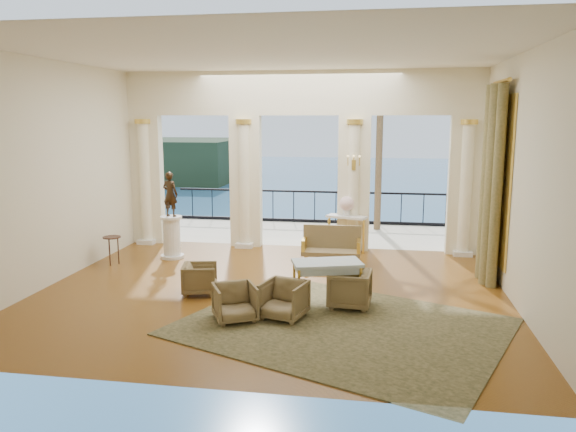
% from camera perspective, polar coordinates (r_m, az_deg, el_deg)
% --- Properties ---
extents(floor, '(9.00, 9.00, 0.00)m').
position_cam_1_polar(floor, '(11.03, -1.77, -7.74)').
color(floor, '#492709').
rests_on(floor, ground).
extents(room_walls, '(9.00, 9.00, 9.00)m').
position_cam_1_polar(room_walls, '(9.42, -3.18, 7.04)').
color(room_walls, '#ECE4C6').
rests_on(room_walls, ground).
extents(arcade, '(9.00, 0.56, 4.50)m').
position_cam_1_polar(arcade, '(14.30, 1.13, 6.90)').
color(arcade, '#EFE6C1').
rests_on(arcade, ground).
extents(terrace, '(10.00, 3.60, 0.10)m').
position_cam_1_polar(terrace, '(16.59, 2.07, -1.84)').
color(terrace, beige).
rests_on(terrace, ground).
extents(balustrade, '(9.00, 0.06, 1.03)m').
position_cam_1_polar(balustrade, '(18.07, 2.72, 0.62)').
color(balustrade, black).
rests_on(balustrade, terrace).
extents(palm_tree, '(2.00, 2.00, 4.50)m').
position_cam_1_polar(palm_tree, '(16.92, 9.41, 12.37)').
color(palm_tree, '#4C3823').
rests_on(palm_tree, terrace).
extents(headland, '(22.00, 18.00, 6.00)m').
position_cam_1_polar(headland, '(86.69, -12.47, 5.63)').
color(headland, black).
rests_on(headland, sea).
extents(sea, '(160.00, 160.00, 0.00)m').
position_cam_1_polar(sea, '(70.96, 7.59, 2.41)').
color(sea, '#285A94').
rests_on(sea, ground).
extents(curtain, '(0.33, 1.40, 4.09)m').
position_cam_1_polar(curtain, '(12.10, 20.00, 3.03)').
color(curtain, brown).
rests_on(curtain, ground).
extents(window_frame, '(0.04, 1.60, 3.40)m').
position_cam_1_polar(window_frame, '(12.12, 20.89, 3.38)').
color(window_frame, '#E3B94B').
rests_on(window_frame, room_walls).
extents(wall_sconce, '(0.30, 0.11, 0.33)m').
position_cam_1_polar(wall_sconce, '(13.88, 6.69, 5.27)').
color(wall_sconce, '#E3B94B').
rests_on(wall_sconce, arcade).
extents(rug, '(5.99, 5.41, 0.02)m').
position_cam_1_polar(rug, '(9.33, 5.51, -11.12)').
color(rug, '#2B321B').
rests_on(rug, ground).
extents(armchair_a, '(0.88, 0.87, 0.69)m').
position_cam_1_polar(armchair_a, '(9.50, -5.41, -8.58)').
color(armchair_a, '#44391F').
rests_on(armchair_a, ground).
extents(armchair_b, '(0.84, 0.81, 0.71)m').
position_cam_1_polar(armchair_b, '(9.56, -0.44, -8.34)').
color(armchair_b, '#44391F').
rests_on(armchair_b, ground).
extents(armchair_c, '(0.74, 0.78, 0.75)m').
position_cam_1_polar(armchair_c, '(10.15, 6.26, -7.18)').
color(armchair_c, '#44391F').
rests_on(armchair_c, ground).
extents(armchair_d, '(0.71, 0.74, 0.65)m').
position_cam_1_polar(armchair_d, '(10.99, -8.95, -6.16)').
color(armchair_d, '#44391F').
rests_on(armchair_d, ground).
extents(settee, '(1.35, 0.60, 0.89)m').
position_cam_1_polar(settee, '(12.99, 4.44, -3.01)').
color(settee, '#44391F').
rests_on(settee, ground).
extents(game_table, '(1.35, 0.99, 0.83)m').
position_cam_1_polar(game_table, '(10.07, 3.98, -5.10)').
color(game_table, silver).
rests_on(game_table, ground).
extents(pedestal, '(0.56, 0.56, 1.02)m').
position_cam_1_polar(pedestal, '(13.80, -11.72, -2.19)').
color(pedestal, silver).
rests_on(pedestal, ground).
extents(statue, '(0.44, 0.34, 1.07)m').
position_cam_1_polar(statue, '(13.62, -11.88, 2.19)').
color(statue, '#2F2115').
rests_on(statue, pedestal).
extents(console_table, '(1.05, 0.67, 0.93)m').
position_cam_1_polar(console_table, '(14.12, 5.95, -0.60)').
color(console_table, silver).
rests_on(console_table, ground).
extents(urn, '(0.37, 0.37, 0.49)m').
position_cam_1_polar(urn, '(14.05, 5.99, 1.15)').
color(urn, white).
rests_on(urn, console_table).
extents(side_table, '(0.40, 0.40, 0.66)m').
position_cam_1_polar(side_table, '(13.51, -17.46, -2.40)').
color(side_table, black).
rests_on(side_table, ground).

